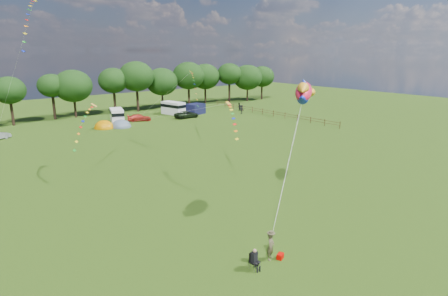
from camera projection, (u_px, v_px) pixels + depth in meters
ground_plane at (290, 221)px, 28.04m from camera, size 180.00×180.00×0.00m
tree_line at (93, 83)px, 71.32m from camera, size 102.98×10.98×10.27m
fence at (268, 112)px, 73.25m from camera, size 0.12×33.12×1.20m
car_c at (139, 118)px, 67.42m from camera, size 4.39×3.03×1.22m
car_d at (187, 114)px, 70.57m from camera, size 4.86×2.34×1.30m
campervan_c at (117, 115)px, 66.01m from camera, size 3.46×5.30×2.40m
campervan_d at (173, 108)px, 74.36m from camera, size 3.10×5.41×2.50m
tent_orange at (104, 128)px, 61.44m from camera, size 3.22×3.53×2.52m
tent_greyblue at (121, 127)px, 62.26m from camera, size 3.31×3.63×2.47m
awning_navy at (196, 109)px, 75.05m from camera, size 3.72×3.25×2.02m
kite_flyer at (271, 246)px, 22.66m from camera, size 0.75×0.64×1.73m
camp_chair at (254, 257)px, 21.66m from camera, size 0.61×0.61×1.31m
kite_bag at (280, 256)px, 22.89m from camera, size 0.55×0.46×0.33m
fish_kite at (303, 92)px, 28.51m from camera, size 3.66×3.10×2.04m
streamer_kite_a at (29, 15)px, 39.46m from camera, size 3.28×5.56×5.74m
streamer_kite_b at (86, 119)px, 37.96m from camera, size 4.27×4.76×3.82m
streamer_kite_c at (232, 114)px, 35.90m from camera, size 3.10×4.78×2.77m
walker_a at (239, 107)px, 78.88m from camera, size 0.91×0.65×1.70m
walker_b at (241, 109)px, 75.08m from camera, size 1.19×0.66×1.76m
streamer_kite_d at (194, 83)px, 49.71m from camera, size 2.66×5.18×4.31m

